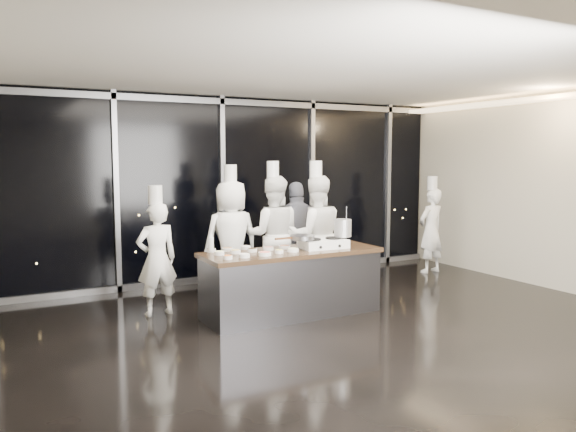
% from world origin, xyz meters
% --- Properties ---
extents(ground, '(9.00, 9.00, 0.00)m').
position_xyz_m(ground, '(0.00, 0.00, 0.00)').
color(ground, black).
rests_on(ground, ground).
extents(room_shell, '(9.02, 7.02, 3.21)m').
position_xyz_m(room_shell, '(0.18, 0.00, 2.25)').
color(room_shell, beige).
rests_on(room_shell, ground).
extents(window_wall, '(8.90, 0.11, 3.20)m').
position_xyz_m(window_wall, '(0.00, 3.43, 1.60)').
color(window_wall, black).
rests_on(window_wall, ground).
extents(demo_counter, '(2.46, 0.86, 0.90)m').
position_xyz_m(demo_counter, '(0.00, 0.90, 0.45)').
color(demo_counter, '#3D3D42').
rests_on(demo_counter, ground).
extents(stove, '(0.66, 0.44, 0.14)m').
position_xyz_m(stove, '(0.48, 0.86, 0.96)').
color(stove, white).
rests_on(stove, demo_counter).
extents(frying_pan, '(0.59, 0.36, 0.06)m').
position_xyz_m(frying_pan, '(0.15, 0.89, 1.07)').
color(frying_pan, gray).
rests_on(frying_pan, stove).
extents(stock_pot, '(0.26, 0.26, 0.24)m').
position_xyz_m(stock_pot, '(0.80, 0.85, 1.16)').
color(stock_pot, silver).
rests_on(stock_pot, stove).
extents(prep_bowls, '(1.34, 0.73, 0.05)m').
position_xyz_m(prep_bowls, '(-0.50, 0.96, 0.93)').
color(prep_bowls, white).
rests_on(prep_bowls, demo_counter).
extents(squeeze_bottle, '(0.07, 0.07, 0.27)m').
position_xyz_m(squeeze_bottle, '(-1.03, 1.24, 1.03)').
color(squeeze_bottle, silver).
rests_on(squeeze_bottle, demo_counter).
extents(chef_far_left, '(0.60, 0.42, 1.78)m').
position_xyz_m(chef_far_left, '(-1.61, 1.79, 0.80)').
color(chef_far_left, white).
rests_on(chef_far_left, ground).
extents(chef_left, '(0.89, 0.58, 2.04)m').
position_xyz_m(chef_left, '(-0.32, 2.24, 0.92)').
color(chef_left, white).
rests_on(chef_left, ground).
extents(chef_center, '(1.12, 1.02, 2.10)m').
position_xyz_m(chef_center, '(0.34, 2.13, 0.94)').
color(chef_center, white).
rests_on(chef_center, ground).
extents(guest, '(1.11, 0.69, 1.76)m').
position_xyz_m(guest, '(0.87, 2.29, 0.88)').
color(guest, black).
rests_on(guest, ground).
extents(chef_right, '(1.06, 0.92, 2.10)m').
position_xyz_m(chef_right, '(0.89, 1.74, 0.94)').
color(chef_right, white).
rests_on(chef_right, ground).
extents(chef_side, '(0.62, 0.46, 1.81)m').
position_xyz_m(chef_side, '(3.67, 2.19, 0.81)').
color(chef_side, white).
rests_on(chef_side, ground).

